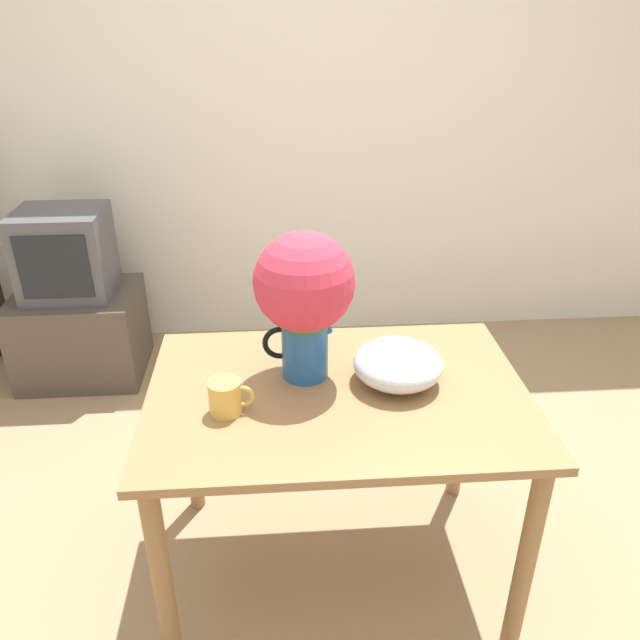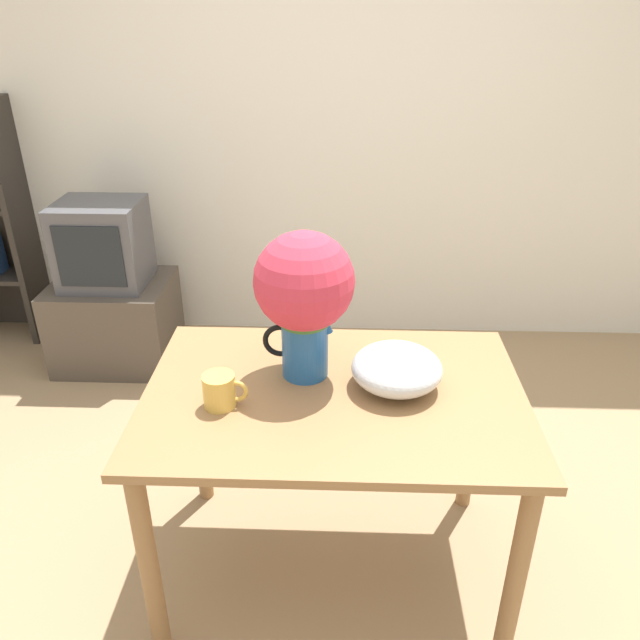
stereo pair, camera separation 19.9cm
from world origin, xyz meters
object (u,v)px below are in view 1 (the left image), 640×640
flower_vase (304,293)px  coffee_mug (226,397)px  tv_set (65,253)px  white_bowl (398,364)px

flower_vase → coffee_mug: flower_vase is taller
flower_vase → coffee_mug: size_ratio=3.56×
tv_set → coffee_mug: bearing=-59.1°
flower_vase → coffee_mug: (-0.25, -0.19, -0.24)m
flower_vase → tv_set: (-1.18, 1.36, -0.36)m
tv_set → white_bowl: bearing=-44.1°
tv_set → flower_vase: bearing=-49.2°
white_bowl → coffee_mug: bearing=-166.7°
white_bowl → tv_set: bearing=135.9°
coffee_mug → flower_vase: bearing=38.1°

